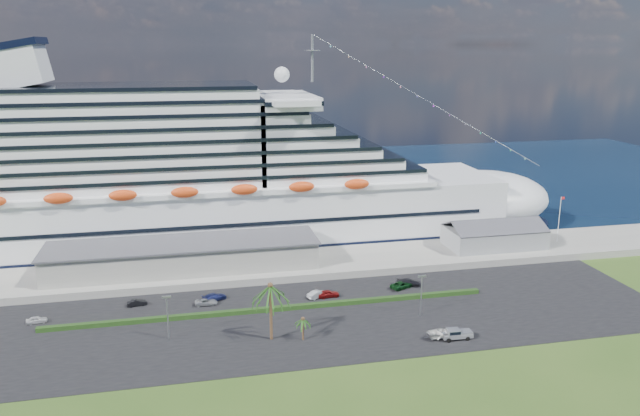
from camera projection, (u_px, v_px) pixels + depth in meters
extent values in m
plane|color=#304E1A|center=(331.00, 344.00, 110.44)|extent=(420.00, 420.00, 0.00)
cube|color=black|center=(318.00, 318.00, 120.82)|extent=(140.00, 38.00, 0.12)
cube|color=gray|center=(292.00, 264.00, 148.01)|extent=(240.00, 20.00, 1.80)
cube|color=black|center=(251.00, 186.00, 233.29)|extent=(420.00, 160.00, 0.02)
cube|color=silver|center=(202.00, 214.00, 164.76)|extent=(160.00, 30.00, 16.00)
ellipsoid|color=silver|center=(481.00, 199.00, 181.26)|extent=(40.00, 30.00, 16.00)
cube|color=black|center=(203.00, 239.00, 166.49)|extent=(164.00, 30.60, 2.40)
cube|color=silver|center=(149.00, 134.00, 156.81)|extent=(128.00, 26.00, 24.80)
cube|color=silver|center=(285.00, 100.00, 162.00)|extent=(14.00, 38.00, 3.20)
cube|color=silver|center=(21.00, 64.00, 146.62)|extent=(11.58, 14.00, 11.58)
cylinder|color=gray|center=(312.00, 58.00, 160.80)|extent=(0.70, 0.70, 12.00)
ellipsoid|color=#DD4314|center=(185.00, 192.00, 146.52)|extent=(90.00, 2.40, 2.60)
ellipsoid|color=#DD4314|center=(184.00, 167.00, 176.38)|extent=(90.00, 2.40, 2.60)
cube|color=black|center=(202.00, 211.00, 164.56)|extent=(144.00, 30.40, 0.90)
cube|color=gray|center=(184.00, 256.00, 141.86)|extent=(60.00, 14.00, 6.00)
cube|color=#4C4C54|center=(183.00, 243.00, 141.08)|extent=(61.00, 15.00, 0.40)
cube|color=gray|center=(494.00, 237.00, 157.90)|extent=(24.00, 12.00, 4.80)
cube|color=#4C4C54|center=(501.00, 227.00, 154.15)|extent=(24.00, 6.31, 2.74)
cube|color=#4C4C54|center=(489.00, 220.00, 159.82)|extent=(24.00, 6.31, 2.74)
cylinder|color=silver|center=(559.00, 219.00, 160.70)|extent=(0.16, 0.16, 12.00)
cube|color=red|center=(563.00, 198.00, 159.38)|extent=(1.00, 0.04, 0.70)
cube|color=black|center=(273.00, 309.00, 123.76)|extent=(88.00, 1.10, 0.90)
cylinder|color=gray|center=(168.00, 318.00, 111.18)|extent=(0.24, 0.24, 8.00)
cube|color=gray|center=(166.00, 297.00, 110.14)|extent=(1.60, 0.35, 0.35)
cylinder|color=gray|center=(421.00, 296.00, 121.08)|extent=(0.24, 0.24, 8.00)
cube|color=gray|center=(422.00, 276.00, 120.04)|extent=(1.60, 0.35, 0.35)
cylinder|color=#47301E|center=(271.00, 313.00, 110.82)|extent=(0.54, 0.54, 10.50)
sphere|color=#47301E|center=(270.00, 285.00, 109.49)|extent=(0.98, 0.98, 0.98)
cylinder|color=#47301E|center=(303.00, 330.00, 111.34)|extent=(0.35, 0.35, 4.20)
sphere|color=#47301E|center=(303.00, 319.00, 110.81)|extent=(0.73, 0.73, 0.73)
imported|color=silver|center=(37.00, 320.00, 118.42)|extent=(3.99, 2.11, 1.29)
imported|color=black|center=(137.00, 303.00, 126.25)|extent=(4.17, 2.06, 1.32)
imported|color=#96999E|center=(206.00, 302.00, 126.71)|extent=(4.56, 2.19, 1.25)
imported|color=#171D51|center=(214.00, 297.00, 128.90)|extent=(5.60, 3.99, 1.51)
imported|color=maroon|center=(328.00, 294.00, 130.51)|extent=(4.76, 2.18, 1.58)
imported|color=#B9BCC1|center=(318.00, 294.00, 130.24)|extent=(5.01, 3.37, 1.56)
imported|color=#0D3715|center=(402.00, 285.00, 135.36)|extent=(5.78, 4.33, 1.46)
imported|color=black|center=(409.00, 282.00, 136.79)|extent=(5.80, 3.82, 1.56)
cylinder|color=black|center=(449.00, 340.00, 110.69)|extent=(0.83, 0.32, 0.82)
cylinder|color=black|center=(444.00, 336.00, 112.52)|extent=(0.83, 0.32, 0.82)
cylinder|color=black|center=(468.00, 338.00, 111.43)|extent=(0.83, 0.32, 0.82)
cylinder|color=black|center=(463.00, 334.00, 113.26)|extent=(0.83, 0.32, 0.82)
cube|color=#ABAEB2|center=(457.00, 335.00, 111.92)|extent=(5.61, 2.29, 0.72)
cube|color=#ABAEB2|center=(465.00, 332.00, 112.12)|extent=(2.54, 2.10, 0.56)
cube|color=#ABAEB2|center=(453.00, 332.00, 111.59)|extent=(2.34, 2.04, 0.97)
cube|color=black|center=(453.00, 331.00, 111.56)|extent=(2.13, 2.08, 0.56)
cube|color=#ABAEB2|center=(445.00, 335.00, 111.38)|extent=(1.01, 1.98, 0.36)
cube|color=gray|center=(441.00, 336.00, 112.16)|extent=(5.03, 2.34, 0.13)
cylinder|color=gray|center=(430.00, 337.00, 111.70)|extent=(2.32, 0.35, 0.08)
cylinder|color=black|center=(446.00, 339.00, 111.41)|extent=(0.70, 0.31, 0.68)
cylinder|color=black|center=(441.00, 334.00, 113.20)|extent=(0.70, 0.31, 0.68)
imported|color=silver|center=(442.00, 332.00, 112.00)|extent=(5.75, 4.41, 1.11)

